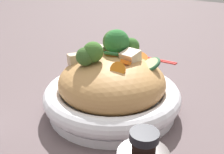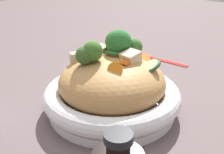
{
  "view_description": "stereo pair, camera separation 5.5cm",
  "coord_description": "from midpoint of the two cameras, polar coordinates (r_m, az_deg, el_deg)",
  "views": [
    {
      "loc": [
        0.29,
        -0.41,
        0.3
      ],
      "look_at": [
        0.0,
        0.0,
        0.08
      ],
      "focal_mm": 44.2,
      "sensor_mm": 36.0,
      "label": 1
    },
    {
      "loc": [
        0.33,
        -0.37,
        0.3
      ],
      "look_at": [
        0.0,
        0.0,
        0.08
      ],
      "focal_mm": 44.2,
      "sensor_mm": 36.0,
      "label": 2
    }
  ],
  "objects": [
    {
      "name": "carrot_coins",
      "position": [
        0.53,
        -0.48,
        3.42
      ],
      "size": [
        0.08,
        0.13,
        0.03
      ],
      "color": "orange",
      "rests_on": "serving_bowl"
    },
    {
      "name": "broccoli_florets",
      "position": [
        0.56,
        -2.96,
        6.4
      ],
      "size": [
        0.08,
        0.15,
        0.07
      ],
      "color": "#8CB771",
      "rests_on": "serving_bowl"
    },
    {
      "name": "serving_bowl",
      "position": [
        0.57,
        -2.76,
        -4.38
      ],
      "size": [
        0.28,
        0.28,
        0.06
      ],
      "color": "white",
      "rests_on": "ground_plane"
    },
    {
      "name": "zucchini_slices",
      "position": [
        0.55,
        1.39,
        3.61
      ],
      "size": [
        0.13,
        0.07,
        0.04
      ],
      "color": "beige",
      "rests_on": "serving_bowl"
    },
    {
      "name": "chicken_chunks",
      "position": [
        0.57,
        -3.64,
        4.55
      ],
      "size": [
        0.14,
        0.14,
        0.04
      ],
      "color": "#C7B593",
      "rests_on": "serving_bowl"
    },
    {
      "name": "ground_plane",
      "position": [
        0.58,
        -2.71,
        -6.86
      ],
      "size": [
        3.0,
        3.0,
        0.0
      ],
      "primitive_type": "plane",
      "color": "#5E4E50"
    },
    {
      "name": "chopsticks_pair",
      "position": [
        0.87,
        4.48,
        4.28
      ],
      "size": [
        0.22,
        0.03,
        0.01
      ],
      "color": "red",
      "rests_on": "ground_plane"
    },
    {
      "name": "noodle_heap",
      "position": [
        0.55,
        -2.83,
        -0.96
      ],
      "size": [
        0.22,
        0.22,
        0.1
      ],
      "color": "tan",
      "rests_on": "serving_bowl"
    }
  ]
}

